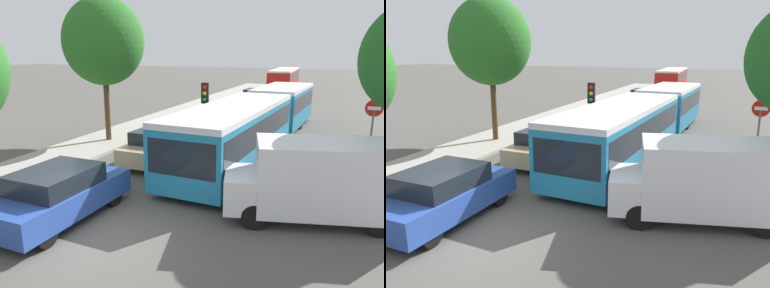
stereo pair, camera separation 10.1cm
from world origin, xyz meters
TOP-DOWN VIEW (x-y plane):
  - ground_plane at (0.00, 0.00)m, footprint 200.00×200.00m
  - kerb_strip_left at (-6.15, 20.75)m, footprint 3.20×51.49m
  - articulated_bus at (1.69, 11.16)m, footprint 3.66×17.61m
  - city_bus_rear at (-1.65, 41.49)m, footprint 2.95×11.75m
  - queued_car_blue at (-1.73, 0.48)m, footprint 2.01×4.50m
  - queued_car_tan at (-1.72, 6.74)m, footprint 1.92×4.31m
  - queued_car_navy at (-1.69, 12.77)m, footprint 1.82×4.07m
  - queued_car_graphite at (-1.65, 19.36)m, footprint 1.83×4.10m
  - queued_car_green at (-1.80, 25.72)m, footprint 1.88×4.22m
  - white_van at (5.18, 3.28)m, footprint 5.33×3.14m
  - traffic_light at (-0.12, 8.13)m, footprint 0.36×0.39m
  - no_entry_sign at (6.76, 9.54)m, footprint 0.70×0.08m
  - tree_left_mid at (-5.93, 9.05)m, footprint 4.11×4.11m

SIDE VIEW (x-z plane):
  - ground_plane at x=0.00m, z-range 0.00..0.00m
  - kerb_strip_left at x=-6.15m, z-range 0.00..0.14m
  - queued_car_navy at x=-1.69m, z-range 0.01..1.41m
  - queued_car_graphite at x=-1.65m, z-range 0.01..1.42m
  - queued_car_green at x=-1.80m, z-range 0.01..1.46m
  - queued_car_tan at x=-1.72m, z-range 0.01..1.49m
  - queued_car_blue at x=-1.73m, z-range 0.01..1.56m
  - white_van at x=5.18m, z-range 0.09..2.40m
  - city_bus_rear at x=-1.65m, z-range 0.20..2.71m
  - articulated_bus at x=1.69m, z-range 0.20..2.80m
  - no_entry_sign at x=6.76m, z-range 0.47..3.29m
  - traffic_light at x=-0.12m, z-range 0.80..4.20m
  - tree_left_mid at x=-5.93m, z-range 1.50..8.92m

